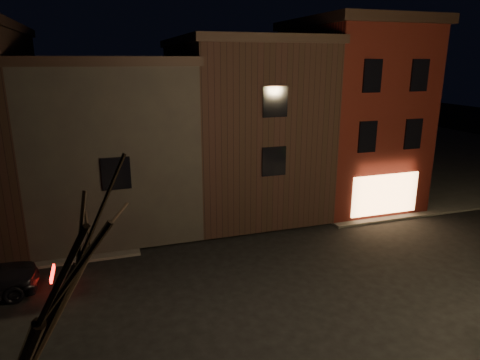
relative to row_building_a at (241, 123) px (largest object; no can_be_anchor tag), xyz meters
The scene contains 5 objects.
ground 11.66m from the row_building_a, 98.13° to the right, with size 120.00×120.00×0.00m, color black.
sidewalk_far_right 21.34m from the row_building_a, 27.18° to the left, with size 30.00×30.00×0.12m, color #2D2B28.
corner_building 6.60m from the row_building_a, ahead, with size 6.50×8.50×10.50m.
row_building_a is the anchor object (origin of this frame).
row_building_b 7.27m from the row_building_a, behind, with size 7.80×10.30×8.40m.
Camera 1 is at (-6.24, -12.87, 8.38)m, focal length 32.00 mm.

